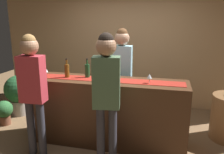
{
  "coord_description": "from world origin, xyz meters",
  "views": [
    {
      "loc": [
        0.9,
        -3.28,
        1.93
      ],
      "look_at": [
        0.09,
        0.0,
        1.09
      ],
      "focal_mm": 37.24,
      "sensor_mm": 36.0,
      "label": 1
    }
  ],
  "objects_px": {
    "wine_glass_mid_counter": "(46,70)",
    "bartender": "(122,67)",
    "wine_bottle_amber": "(67,71)",
    "potted_plant_tall": "(19,92)",
    "customer_sipping": "(106,86)",
    "wine_bottle_green": "(87,70)",
    "potted_plant_small": "(4,111)",
    "wine_glass_near_customer": "(149,76)",
    "customer_browsing": "(32,83)"
  },
  "relations": [
    {
      "from": "wine_glass_mid_counter",
      "to": "wine_glass_near_customer",
      "type": "bearing_deg",
      "value": 0.14
    },
    {
      "from": "wine_bottle_amber",
      "to": "wine_glass_mid_counter",
      "type": "xyz_separation_m",
      "value": [
        -0.34,
        -0.04,
        -0.01
      ]
    },
    {
      "from": "wine_bottle_amber",
      "to": "wine_glass_near_customer",
      "type": "distance_m",
      "value": 1.29
    },
    {
      "from": "wine_bottle_amber",
      "to": "potted_plant_small",
      "type": "distance_m",
      "value": 1.65
    },
    {
      "from": "bartender",
      "to": "wine_glass_mid_counter",
      "type": "bearing_deg",
      "value": 28.7
    },
    {
      "from": "customer_sipping",
      "to": "customer_browsing",
      "type": "xyz_separation_m",
      "value": [
        -1.05,
        0.01,
        -0.03
      ]
    },
    {
      "from": "wine_glass_near_customer",
      "to": "customer_sipping",
      "type": "xyz_separation_m",
      "value": [
        -0.49,
        -0.53,
        -0.03
      ]
    },
    {
      "from": "bartender",
      "to": "customer_sipping",
      "type": "distance_m",
      "value": 1.17
    },
    {
      "from": "bartender",
      "to": "potted_plant_small",
      "type": "bearing_deg",
      "value": 9.82
    },
    {
      "from": "wine_bottle_amber",
      "to": "customer_sipping",
      "type": "xyz_separation_m",
      "value": [
        0.8,
        -0.58,
        -0.04
      ]
    },
    {
      "from": "wine_glass_near_customer",
      "to": "customer_browsing",
      "type": "distance_m",
      "value": 1.63
    },
    {
      "from": "potted_plant_small",
      "to": "customer_browsing",
      "type": "bearing_deg",
      "value": -32.93
    },
    {
      "from": "wine_bottle_amber",
      "to": "wine_glass_near_customer",
      "type": "bearing_deg",
      "value": -1.82
    },
    {
      "from": "customer_sipping",
      "to": "potted_plant_small",
      "type": "xyz_separation_m",
      "value": [
        -2.18,
        0.74,
        -0.85
      ]
    },
    {
      "from": "wine_bottle_green",
      "to": "customer_browsing",
      "type": "height_order",
      "value": "customer_browsing"
    },
    {
      "from": "wine_bottle_green",
      "to": "potted_plant_small",
      "type": "height_order",
      "value": "wine_bottle_green"
    },
    {
      "from": "wine_glass_mid_counter",
      "to": "bartender",
      "type": "xyz_separation_m",
      "value": [
        1.09,
        0.63,
        -0.02
      ]
    },
    {
      "from": "bartender",
      "to": "wine_bottle_green",
      "type": "bearing_deg",
      "value": 47.3
    },
    {
      "from": "wine_glass_near_customer",
      "to": "bartender",
      "type": "bearing_deg",
      "value": 130.07
    },
    {
      "from": "customer_browsing",
      "to": "potted_plant_small",
      "type": "relative_size",
      "value": 3.78
    },
    {
      "from": "wine_glass_near_customer",
      "to": "wine_bottle_green",
      "type": "bearing_deg",
      "value": 172.91
    },
    {
      "from": "bartender",
      "to": "potted_plant_tall",
      "type": "xyz_separation_m",
      "value": [
        -2.16,
        0.08,
        -0.64
      ]
    },
    {
      "from": "customer_sipping",
      "to": "potted_plant_small",
      "type": "bearing_deg",
      "value": 151.62
    },
    {
      "from": "wine_glass_mid_counter",
      "to": "customer_sipping",
      "type": "distance_m",
      "value": 1.25
    },
    {
      "from": "customer_browsing",
      "to": "potted_plant_tall",
      "type": "relative_size",
      "value": 2.11
    },
    {
      "from": "wine_bottle_amber",
      "to": "wine_bottle_green",
      "type": "bearing_deg",
      "value": 14.68
    },
    {
      "from": "wine_bottle_amber",
      "to": "customer_browsing",
      "type": "height_order",
      "value": "customer_browsing"
    },
    {
      "from": "wine_bottle_green",
      "to": "potted_plant_small",
      "type": "bearing_deg",
      "value": 177.15
    },
    {
      "from": "wine_bottle_green",
      "to": "bartender",
      "type": "relative_size",
      "value": 0.17
    },
    {
      "from": "wine_bottle_amber",
      "to": "customer_browsing",
      "type": "bearing_deg",
      "value": -114.3
    },
    {
      "from": "bartender",
      "to": "wine_bottle_amber",
      "type": "bearing_deg",
      "value": 36.57
    },
    {
      "from": "customer_browsing",
      "to": "potted_plant_tall",
      "type": "distance_m",
      "value": 1.8
    },
    {
      "from": "wine_glass_mid_counter",
      "to": "potted_plant_tall",
      "type": "relative_size",
      "value": 0.17
    },
    {
      "from": "wine_bottle_green",
      "to": "wine_bottle_amber",
      "type": "height_order",
      "value": "same"
    },
    {
      "from": "wine_bottle_green",
      "to": "potted_plant_tall",
      "type": "height_order",
      "value": "wine_bottle_green"
    },
    {
      "from": "wine_bottle_amber",
      "to": "potted_plant_tall",
      "type": "bearing_deg",
      "value": 154.66
    },
    {
      "from": "potted_plant_tall",
      "to": "wine_bottle_green",
      "type": "bearing_deg",
      "value": -18.86
    },
    {
      "from": "wine_bottle_amber",
      "to": "potted_plant_small",
      "type": "height_order",
      "value": "wine_bottle_amber"
    },
    {
      "from": "customer_browsing",
      "to": "wine_glass_mid_counter",
      "type": "bearing_deg",
      "value": 95.36
    },
    {
      "from": "wine_glass_mid_counter",
      "to": "bartender",
      "type": "bearing_deg",
      "value": 30.1
    },
    {
      "from": "wine_bottle_green",
      "to": "wine_bottle_amber",
      "type": "xyz_separation_m",
      "value": [
        -0.31,
        -0.08,
        0.0
      ]
    },
    {
      "from": "bartender",
      "to": "potted_plant_tall",
      "type": "bearing_deg",
      "value": -3.46
    },
    {
      "from": "customer_sipping",
      "to": "potted_plant_tall",
      "type": "bearing_deg",
      "value": 140.97
    },
    {
      "from": "potted_plant_tall",
      "to": "potted_plant_small",
      "type": "distance_m",
      "value": 0.55
    },
    {
      "from": "customer_browsing",
      "to": "potted_plant_small",
      "type": "bearing_deg",
      "value": 143.37
    },
    {
      "from": "wine_bottle_green",
      "to": "customer_browsing",
      "type": "xyz_separation_m",
      "value": [
        -0.56,
        -0.65,
        -0.06
      ]
    },
    {
      "from": "wine_bottle_amber",
      "to": "potted_plant_tall",
      "type": "distance_m",
      "value": 1.7
    },
    {
      "from": "customer_sipping",
      "to": "potted_plant_tall",
      "type": "distance_m",
      "value": 2.61
    },
    {
      "from": "wine_glass_near_customer",
      "to": "potted_plant_small",
      "type": "height_order",
      "value": "wine_glass_near_customer"
    },
    {
      "from": "wine_glass_near_customer",
      "to": "potted_plant_tall",
      "type": "bearing_deg",
      "value": 165.28
    }
  ]
}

